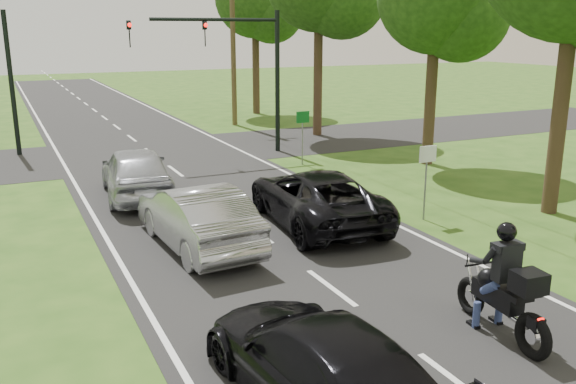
% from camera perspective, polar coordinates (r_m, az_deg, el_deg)
% --- Properties ---
extents(ground, '(140.00, 140.00, 0.00)m').
position_cam_1_polar(ground, '(12.88, 4.04, -8.95)').
color(ground, '#284B15').
rests_on(ground, ground).
extents(road, '(8.00, 100.00, 0.01)m').
position_cam_1_polar(road, '(21.68, -9.08, 0.87)').
color(road, black).
rests_on(road, ground).
extents(cross_road, '(60.00, 7.00, 0.01)m').
position_cam_1_polar(cross_road, '(27.35, -12.72, 3.62)').
color(cross_road, black).
rests_on(cross_road, ground).
extents(motorcycle_rider, '(0.73, 2.44, 2.10)m').
position_cam_1_polar(motorcycle_rider, '(11.28, 19.65, -8.86)').
color(motorcycle_rider, black).
rests_on(motorcycle_rider, ground).
extents(dark_suv, '(3.00, 5.64, 1.51)m').
position_cam_1_polar(dark_suv, '(16.73, 2.62, -0.46)').
color(dark_suv, black).
rests_on(dark_suv, road).
extents(silver_sedan, '(1.95, 4.85, 1.57)m').
position_cam_1_polar(silver_sedan, '(15.03, -8.51, -2.29)').
color(silver_sedan, '#A0A0A4').
rests_on(silver_sedan, road).
extents(silver_suv, '(2.44, 5.04, 1.66)m').
position_cam_1_polar(silver_suv, '(19.93, -14.02, 1.85)').
color(silver_suv, '#A5A8AE').
rests_on(silver_suv, road).
extents(dark_car_behind, '(2.28, 4.85, 1.37)m').
position_cam_1_polar(dark_car_behind, '(8.86, 2.99, -15.69)').
color(dark_car_behind, black).
rests_on(dark_car_behind, road).
extents(traffic_signal, '(6.38, 0.44, 6.00)m').
position_cam_1_polar(traffic_signal, '(25.92, -4.84, 12.53)').
color(traffic_signal, black).
rests_on(traffic_signal, ground).
extents(signal_pole_far, '(0.20, 0.20, 6.00)m').
position_cam_1_polar(signal_pole_far, '(28.30, -24.45, 9.16)').
color(signal_pole_far, black).
rests_on(signal_pole_far, ground).
extents(utility_pole_far, '(1.60, 0.28, 10.00)m').
position_cam_1_polar(utility_pole_far, '(34.39, -5.19, 14.69)').
color(utility_pole_far, brown).
rests_on(utility_pole_far, ground).
extents(sign_white, '(0.55, 0.07, 2.12)m').
position_cam_1_polar(sign_white, '(17.28, 12.88, 2.51)').
color(sign_white, slate).
rests_on(sign_white, ground).
extents(sign_green, '(0.55, 0.07, 2.12)m').
position_cam_1_polar(sign_green, '(24.04, 1.38, 6.31)').
color(sign_green, slate).
rests_on(sign_green, ground).
extents(tree_row_c, '(4.80, 4.65, 8.76)m').
position_cam_1_polar(tree_row_c, '(24.63, 14.49, 16.89)').
color(tree_row_c, '#332316').
rests_on(tree_row_c, ground).
extents(tree_row_e, '(5.28, 5.12, 9.61)m').
position_cam_1_polar(tree_row_e, '(39.15, -2.58, 17.32)').
color(tree_row_e, '#332316').
rests_on(tree_row_e, ground).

